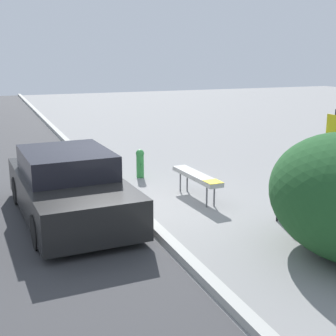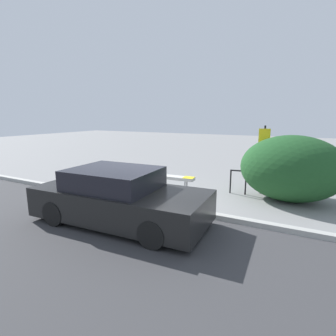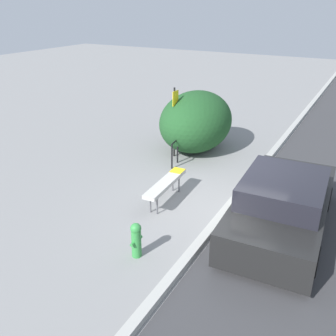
{
  "view_description": "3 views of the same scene",
  "coord_description": "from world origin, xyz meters",
  "px_view_note": "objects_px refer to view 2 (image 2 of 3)",
  "views": [
    {
      "loc": [
        9.01,
        -2.8,
        3.22
      ],
      "look_at": [
        0.6,
        0.54,
        1.0
      ],
      "focal_mm": 50.0,
      "sensor_mm": 36.0,
      "label": 1
    },
    {
      "loc": [
        3.85,
        -6.22,
        2.61
      ],
      "look_at": [
        0.06,
        0.95,
        0.99
      ],
      "focal_mm": 28.0,
      "sensor_mm": 36.0,
      "label": 2
    },
    {
      "loc": [
        -7.65,
        -2.61,
        4.74
      ],
      "look_at": [
        -0.28,
        1.47,
        0.99
      ],
      "focal_mm": 40.0,
      "sensor_mm": 36.0,
      "label": 3
    }
  ],
  "objects_px": {
    "sign_post": "(263,153)",
    "bench": "(169,177)",
    "bike_rack": "(238,179)",
    "fire_hydrant": "(107,177)",
    "parked_car_near": "(119,198)"
  },
  "relations": [
    {
      "from": "sign_post",
      "to": "bench",
      "type": "bearing_deg",
      "value": -156.03
    },
    {
      "from": "sign_post",
      "to": "parked_car_near",
      "type": "height_order",
      "value": "sign_post"
    },
    {
      "from": "bench",
      "to": "sign_post",
      "type": "distance_m",
      "value": 3.25
    },
    {
      "from": "bench",
      "to": "fire_hydrant",
      "type": "height_order",
      "value": "fire_hydrant"
    },
    {
      "from": "sign_post",
      "to": "fire_hydrant",
      "type": "height_order",
      "value": "sign_post"
    },
    {
      "from": "bike_rack",
      "to": "sign_post",
      "type": "xyz_separation_m",
      "value": [
        0.69,
        0.38,
        0.88
      ]
    },
    {
      "from": "bike_rack",
      "to": "sign_post",
      "type": "relative_size",
      "value": 0.36
    },
    {
      "from": "sign_post",
      "to": "fire_hydrant",
      "type": "distance_m",
      "value": 5.55
    },
    {
      "from": "bench",
      "to": "parked_car_near",
      "type": "height_order",
      "value": "parked_car_near"
    },
    {
      "from": "bench",
      "to": "bike_rack",
      "type": "height_order",
      "value": "bike_rack"
    },
    {
      "from": "sign_post",
      "to": "parked_car_near",
      "type": "relative_size",
      "value": 0.52
    },
    {
      "from": "sign_post",
      "to": "fire_hydrant",
      "type": "relative_size",
      "value": 3.01
    },
    {
      "from": "fire_hydrant",
      "to": "parked_car_near",
      "type": "xyz_separation_m",
      "value": [
        2.4,
        -2.3,
        0.22
      ]
    },
    {
      "from": "sign_post",
      "to": "fire_hydrant",
      "type": "bearing_deg",
      "value": -159.95
    },
    {
      "from": "fire_hydrant",
      "to": "sign_post",
      "type": "bearing_deg",
      "value": 20.05
    }
  ]
}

